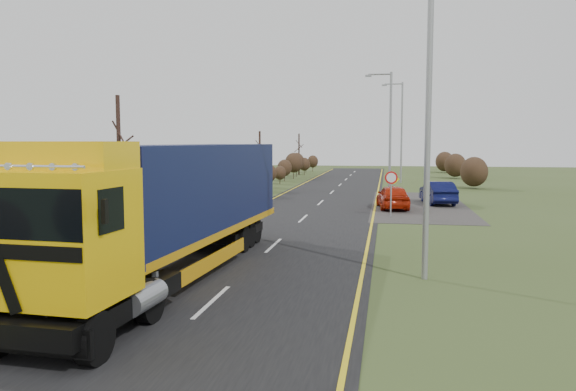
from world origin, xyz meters
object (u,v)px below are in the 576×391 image
Objects in this scene: car_red_hatchback at (393,197)px; streetlight_near at (424,90)px; car_blue_sedan at (438,193)px; speed_sign at (391,185)px; lorry at (175,201)px.

car_red_hatchback is 0.43× the size of streetlight_near.
streetlight_near is (-2.33, -21.21, 4.90)m from car_blue_sedan.
car_red_hatchback is 1.73× the size of speed_sign.
streetlight_near reaches higher than car_red_hatchback.
lorry reaches higher than car_red_hatchback.
car_blue_sedan is (2.97, 3.23, 0.01)m from car_red_hatchback.
car_red_hatchback is at bearing 38.92° from car_blue_sedan.
car_red_hatchback is (6.74, 19.04, -1.62)m from lorry.
lorry is 1.48× the size of streetlight_near.
speed_sign is (-3.12, -7.06, 1.03)m from car_blue_sedan.
lorry is 24.35m from car_blue_sedan.
lorry is at bearing -113.41° from speed_sign.
speed_sign is at bearing 57.67° from car_blue_sedan.
car_blue_sedan is at bearing 83.73° from streetlight_near.
car_blue_sedan is 0.45× the size of streetlight_near.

